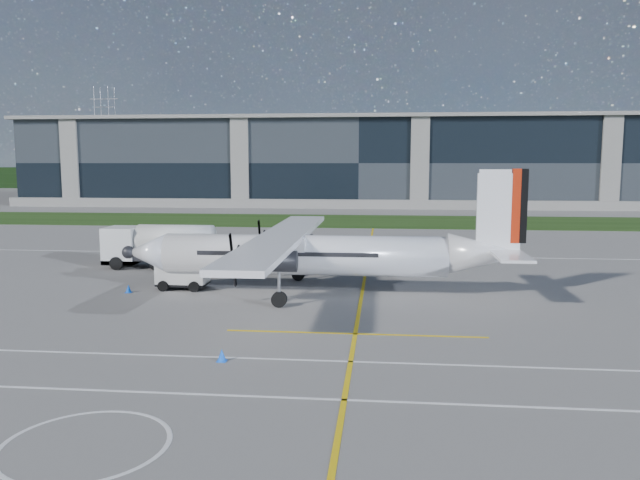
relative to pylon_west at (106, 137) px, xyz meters
name	(u,v)px	position (x,y,z in m)	size (l,w,h in m)	color
ground	(348,227)	(80.00, -110.00, -15.00)	(400.00, 400.00, 0.00)	slate
grass_strip	(351,221)	(80.00, -102.00, -14.98)	(400.00, 18.00, 0.04)	#1A370F
terminal_building	(361,163)	(80.00, -70.00, -7.50)	(120.00, 20.00, 15.00)	black
tree_line	(369,179)	(80.00, -10.00, -12.00)	(400.00, 6.00, 6.00)	black
pylon_west	(106,137)	(0.00, 0.00, 0.00)	(9.00, 4.60, 30.00)	gray
yellow_taxiway_centerline	(366,272)	(83.00, -140.00, -14.99)	(0.20, 70.00, 0.01)	yellow
white_lane_line	(255,396)	(80.00, -164.00, -14.99)	(90.00, 0.15, 0.01)	white
turboprop_aircraft	(319,232)	(80.42, -147.31, -11.28)	(23.95, 24.83, 7.45)	white
fuel_tanker_truck	(152,246)	(67.18, -139.58, -13.39)	(8.59, 2.79, 3.22)	silver
baggage_tug	(183,273)	(71.88, -146.86, -14.03)	(3.23, 1.94, 1.94)	white
ground_crew_person	(204,264)	(72.14, -143.04, -14.06)	(0.77, 0.55, 1.88)	#F25907
safety_cone_stbdwing	(299,257)	(77.55, -134.88, -14.75)	(0.36, 0.36, 0.50)	blue
safety_cone_nose_port	(128,288)	(68.98, -148.33, -14.75)	(0.36, 0.36, 0.50)	blue
safety_cone_portwing	(222,355)	(77.92, -160.46, -14.75)	(0.36, 0.36, 0.50)	blue
safety_cone_nose_stbd	(159,282)	(70.01, -146.04, -14.75)	(0.36, 0.36, 0.50)	blue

